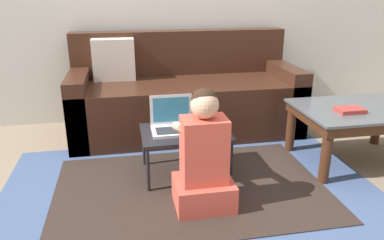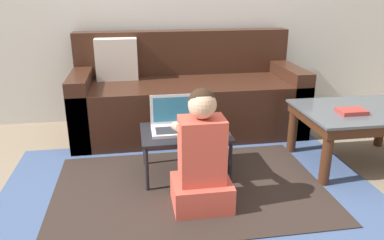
% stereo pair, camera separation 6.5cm
% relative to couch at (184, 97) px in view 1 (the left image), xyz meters
% --- Properties ---
extents(ground_plane, '(16.00, 16.00, 0.00)m').
position_rel_couch_xyz_m(ground_plane, '(-0.02, -1.06, -0.31)').
color(ground_plane, '#7F705B').
extents(area_rug, '(2.43, 1.59, 0.01)m').
position_rel_couch_xyz_m(area_rug, '(-0.14, -1.08, -0.30)').
color(area_rug, '#3D517A').
rests_on(area_rug, ground_plane).
extents(couch, '(1.98, 0.80, 0.87)m').
position_rel_couch_xyz_m(couch, '(0.00, 0.00, 0.00)').
color(couch, '#381E14').
rests_on(couch, ground_plane).
extents(coffee_table, '(0.88, 0.65, 0.42)m').
position_rel_couch_xyz_m(coffee_table, '(1.14, -0.89, 0.05)').
color(coffee_table, '#4C5156').
rests_on(coffee_table, ground_plane).
extents(laptop_desk, '(0.59, 0.43, 0.33)m').
position_rel_couch_xyz_m(laptop_desk, '(-0.14, -0.87, -0.01)').
color(laptop_desk, black).
rests_on(laptop_desk, ground_plane).
extents(laptop, '(0.29, 0.22, 0.23)m').
position_rel_couch_xyz_m(laptop, '(-0.22, -0.84, 0.06)').
color(laptop, silver).
rests_on(laptop, laptop_desk).
extents(computer_mouse, '(0.07, 0.10, 0.04)m').
position_rel_couch_xyz_m(computer_mouse, '(-0.01, -0.92, 0.04)').
color(computer_mouse, '#B2B7C1').
rests_on(computer_mouse, laptop_desk).
extents(person_seated, '(0.34, 0.43, 0.73)m').
position_rel_couch_xyz_m(person_seated, '(-0.10, -1.28, 0.00)').
color(person_seated, '#CC4C3D').
rests_on(person_seated, ground_plane).
extents(book_on_table, '(0.19, 0.13, 0.03)m').
position_rel_couch_xyz_m(book_on_table, '(1.02, -0.96, 0.13)').
color(book_on_table, '#99332D').
rests_on(book_on_table, coffee_table).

